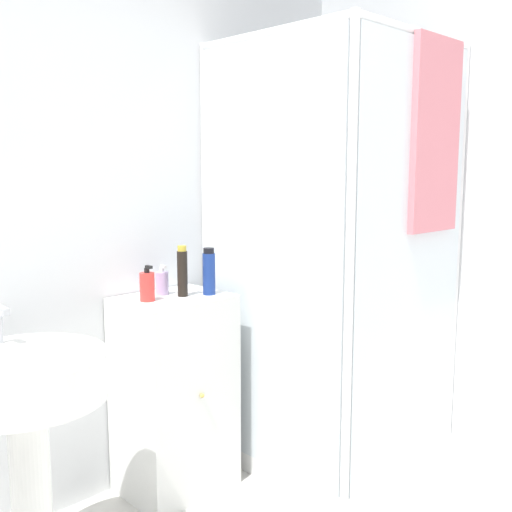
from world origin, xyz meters
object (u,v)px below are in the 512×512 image
(sink, at_px, (26,404))
(lotion_bottle_white, at_px, (162,283))
(shampoo_bottle_tall_black, at_px, (182,272))
(soap_dispenser, at_px, (147,286))
(shampoo_bottle_blue, at_px, (209,272))

(sink, bearing_deg, lotion_bottle_white, 19.64)
(shampoo_bottle_tall_black, bearing_deg, lotion_bottle_white, 116.83)
(soap_dispenser, bearing_deg, sink, -161.85)
(soap_dispenser, distance_m, shampoo_bottle_tall_black, 0.17)
(soap_dispenser, bearing_deg, shampoo_bottle_blue, -16.65)
(sink, xyz_separation_m, lotion_bottle_white, (0.74, 0.26, 0.27))
(soap_dispenser, xyz_separation_m, shampoo_bottle_tall_black, (0.16, -0.03, 0.04))
(shampoo_bottle_blue, bearing_deg, shampoo_bottle_tall_black, 153.47)
(sink, distance_m, shampoo_bottle_blue, 0.95)
(sink, bearing_deg, shampoo_bottle_tall_black, 12.63)
(soap_dispenser, bearing_deg, lotion_bottle_white, 26.96)
(lotion_bottle_white, bearing_deg, sink, -160.36)
(sink, height_order, shampoo_bottle_blue, shampoo_bottle_blue)
(shampoo_bottle_tall_black, xyz_separation_m, lotion_bottle_white, (-0.04, 0.09, -0.05))
(shampoo_bottle_blue, bearing_deg, sink, -172.11)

